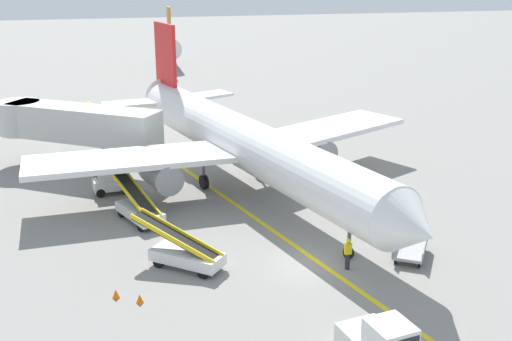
{
  "coord_description": "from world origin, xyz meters",
  "views": [
    {
      "loc": [
        -9.78,
        -28.63,
        15.04
      ],
      "look_at": [
        -1.11,
        8.21,
        2.5
      ],
      "focal_mm": 44.88,
      "sensor_mm": 36.0,
      "label": 1
    }
  ],
  "objects_px": {
    "belt_loader_aft_hold": "(185,253)",
    "safety_cone_nose_right": "(140,299)",
    "baggage_tug_near_wing": "(109,180)",
    "safety_cone_nose_left": "(116,294)",
    "ground_crew_marshaller": "(348,253)",
    "airliner": "(242,142)",
    "belt_loader_forward_hold": "(139,209)",
    "baggage_cart_loaded": "(410,249)",
    "jet_bridge": "(67,123)"
  },
  "relations": [
    {
      "from": "baggage_tug_near_wing",
      "to": "baggage_cart_loaded",
      "type": "height_order",
      "value": "baggage_tug_near_wing"
    },
    {
      "from": "baggage_tug_near_wing",
      "to": "baggage_cart_loaded",
      "type": "bearing_deg",
      "value": -41.6
    },
    {
      "from": "baggage_cart_loaded",
      "to": "safety_cone_nose_left",
      "type": "distance_m",
      "value": 15.31
    },
    {
      "from": "airliner",
      "to": "safety_cone_nose_left",
      "type": "distance_m",
      "value": 16.13
    },
    {
      "from": "safety_cone_nose_left",
      "to": "safety_cone_nose_right",
      "type": "xyz_separation_m",
      "value": [
        1.06,
        -0.71,
        0.0
      ]
    },
    {
      "from": "jet_bridge",
      "to": "belt_loader_forward_hold",
      "type": "xyz_separation_m",
      "value": [
        4.41,
        -11.44,
        -2.77
      ]
    },
    {
      "from": "jet_bridge",
      "to": "baggage_tug_near_wing",
      "type": "bearing_deg",
      "value": -65.96
    },
    {
      "from": "safety_cone_nose_left",
      "to": "baggage_cart_loaded",
      "type": "bearing_deg",
      "value": 3.1
    },
    {
      "from": "baggage_cart_loaded",
      "to": "safety_cone_nose_right",
      "type": "distance_m",
      "value": 14.32
    },
    {
      "from": "belt_loader_aft_hold",
      "to": "safety_cone_nose_left",
      "type": "height_order",
      "value": "belt_loader_aft_hold"
    },
    {
      "from": "baggage_tug_near_wing",
      "to": "safety_cone_nose_left",
      "type": "distance_m",
      "value": 14.45
    },
    {
      "from": "airliner",
      "to": "baggage_cart_loaded",
      "type": "xyz_separation_m",
      "value": [
        6.47,
        -12.29,
        -2.95
      ]
    },
    {
      "from": "belt_loader_forward_hold",
      "to": "safety_cone_nose_left",
      "type": "xyz_separation_m",
      "value": [
        -1.63,
        -9.15,
        -0.56
      ]
    },
    {
      "from": "jet_bridge",
      "to": "ground_crew_marshaller",
      "type": "relative_size",
      "value": 7.06
    },
    {
      "from": "baggage_tug_near_wing",
      "to": "belt_loader_aft_hold",
      "type": "height_order",
      "value": "belt_loader_aft_hold"
    },
    {
      "from": "ground_crew_marshaller",
      "to": "safety_cone_nose_left",
      "type": "relative_size",
      "value": 3.86
    },
    {
      "from": "belt_loader_aft_hold",
      "to": "ground_crew_marshaller",
      "type": "distance_m",
      "value": 8.28
    },
    {
      "from": "airliner",
      "to": "belt_loader_forward_hold",
      "type": "distance_m",
      "value": 8.63
    },
    {
      "from": "baggage_tug_near_wing",
      "to": "belt_loader_aft_hold",
      "type": "relative_size",
      "value": 0.55
    },
    {
      "from": "ground_crew_marshaller",
      "to": "safety_cone_nose_left",
      "type": "xyz_separation_m",
      "value": [
        -11.57,
        -0.3,
        -0.69
      ]
    },
    {
      "from": "baggage_cart_loaded",
      "to": "safety_cone_nose_right",
      "type": "xyz_separation_m",
      "value": [
        -14.23,
        -1.53,
        -0.25
      ]
    },
    {
      "from": "safety_cone_nose_left",
      "to": "ground_crew_marshaller",
      "type": "bearing_deg",
      "value": 1.49
    },
    {
      "from": "baggage_cart_loaded",
      "to": "ground_crew_marshaller",
      "type": "height_order",
      "value": "ground_crew_marshaller"
    },
    {
      "from": "baggage_tug_near_wing",
      "to": "belt_loader_forward_hold",
      "type": "relative_size",
      "value": 0.5
    },
    {
      "from": "airliner",
      "to": "jet_bridge",
      "type": "distance_m",
      "value": 13.79
    },
    {
      "from": "ground_crew_marshaller",
      "to": "safety_cone_nose_right",
      "type": "height_order",
      "value": "ground_crew_marshaller"
    },
    {
      "from": "airliner",
      "to": "jet_bridge",
      "type": "bearing_deg",
      "value": 147.24
    },
    {
      "from": "safety_cone_nose_left",
      "to": "safety_cone_nose_right",
      "type": "relative_size",
      "value": 1.0
    },
    {
      "from": "airliner",
      "to": "ground_crew_marshaller",
      "type": "relative_size",
      "value": 20.43
    },
    {
      "from": "airliner",
      "to": "ground_crew_marshaller",
      "type": "bearing_deg",
      "value": -77.92
    },
    {
      "from": "belt_loader_forward_hold",
      "to": "safety_cone_nose_left",
      "type": "bearing_deg",
      "value": -100.13
    },
    {
      "from": "belt_loader_aft_hold",
      "to": "safety_cone_nose_left",
      "type": "distance_m",
      "value": 4.34
    },
    {
      "from": "ground_crew_marshaller",
      "to": "safety_cone_nose_left",
      "type": "distance_m",
      "value": 11.59
    },
    {
      "from": "airliner",
      "to": "belt_loader_forward_hold",
      "type": "relative_size",
      "value": 6.81
    },
    {
      "from": "baggage_tug_near_wing",
      "to": "safety_cone_nose_right",
      "type": "xyz_separation_m",
      "value": [
        1.09,
        -15.14,
        -0.71
      ]
    },
    {
      "from": "jet_bridge",
      "to": "baggage_tug_near_wing",
      "type": "distance_m",
      "value": 7.23
    },
    {
      "from": "belt_loader_aft_hold",
      "to": "baggage_cart_loaded",
      "type": "relative_size",
      "value": 1.29
    },
    {
      "from": "baggage_tug_near_wing",
      "to": "ground_crew_marshaller",
      "type": "relative_size",
      "value": 1.51
    },
    {
      "from": "belt_loader_forward_hold",
      "to": "jet_bridge",
      "type": "bearing_deg",
      "value": 111.07
    },
    {
      "from": "ground_crew_marshaller",
      "to": "safety_cone_nose_right",
      "type": "bearing_deg",
      "value": -174.52
    },
    {
      "from": "baggage_tug_near_wing",
      "to": "safety_cone_nose_left",
      "type": "relative_size",
      "value": 5.82
    },
    {
      "from": "airliner",
      "to": "jet_bridge",
      "type": "relative_size",
      "value": 2.89
    },
    {
      "from": "airliner",
      "to": "baggage_cart_loaded",
      "type": "height_order",
      "value": "airliner"
    },
    {
      "from": "safety_cone_nose_right",
      "to": "jet_bridge",
      "type": "bearing_deg",
      "value": 100.2
    },
    {
      "from": "belt_loader_aft_hold",
      "to": "safety_cone_nose_right",
      "type": "height_order",
      "value": "belt_loader_aft_hold"
    },
    {
      "from": "airliner",
      "to": "safety_cone_nose_right",
      "type": "relative_size",
      "value": 78.95
    },
    {
      "from": "safety_cone_nose_left",
      "to": "safety_cone_nose_right",
      "type": "height_order",
      "value": "same"
    },
    {
      "from": "jet_bridge",
      "to": "safety_cone_nose_right",
      "type": "relative_size",
      "value": 27.29
    },
    {
      "from": "airliner",
      "to": "jet_bridge",
      "type": "xyz_separation_m",
      "value": [
        -11.6,
        7.46,
        0.12
      ]
    },
    {
      "from": "belt_loader_forward_hold",
      "to": "safety_cone_nose_left",
      "type": "height_order",
      "value": "belt_loader_forward_hold"
    }
  ]
}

